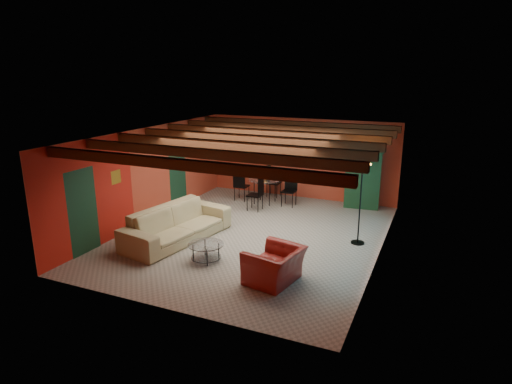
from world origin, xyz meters
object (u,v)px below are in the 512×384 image
at_px(dining_table, 265,186).
at_px(vase, 265,167).
at_px(potted_plant, 366,143).
at_px(armoire, 364,179).
at_px(floor_lamp, 360,204).
at_px(coffee_table, 206,252).
at_px(armchair, 274,265).
at_px(sofa, 177,224).

xyz_separation_m(dining_table, vase, (0.00, 0.00, 0.66)).
distance_m(dining_table, vase, 0.66).
xyz_separation_m(dining_table, potted_plant, (3.04, 0.84, 1.51)).
distance_m(armoire, vase, 3.17).
relative_size(armoire, floor_lamp, 0.87).
bearing_deg(coffee_table, vase, 95.90).
bearing_deg(dining_table, potted_plant, 15.51).
relative_size(armchair, potted_plant, 2.15).
distance_m(dining_table, armoire, 3.17).
bearing_deg(sofa, dining_table, -1.37).
height_order(armoire, vase, armoire).
height_order(floor_lamp, potted_plant, potted_plant).
height_order(armchair, coffee_table, armchair).
height_order(dining_table, potted_plant, potted_plant).
distance_m(sofa, armchair, 3.32).
relative_size(sofa, armoire, 1.67).
bearing_deg(vase, armchair, -65.58).
xyz_separation_m(sofa, armoire, (3.86, 4.75, 0.46)).
distance_m(floor_lamp, potted_plant, 3.32).
relative_size(dining_table, potted_plant, 4.09).
distance_m(armchair, potted_plant, 6.19).
distance_m(sofa, armoire, 6.14).
height_order(armoire, potted_plant, potted_plant).
bearing_deg(armchair, coffee_table, -89.58).
height_order(armchair, vase, vase).
bearing_deg(dining_table, coffee_table, -84.10).
xyz_separation_m(dining_table, armoire, (3.04, 0.84, 0.35)).
bearing_deg(dining_table, sofa, -101.79).
bearing_deg(potted_plant, sofa, -129.05).
height_order(potted_plant, vase, potted_plant).
bearing_deg(floor_lamp, vase, 146.83).
bearing_deg(dining_table, vase, 0.00).
distance_m(floor_lamp, vase, 4.17).
relative_size(floor_lamp, potted_plant, 3.95).
relative_size(dining_table, vase, 10.90).
bearing_deg(floor_lamp, coffee_table, -140.79).
bearing_deg(floor_lamp, dining_table, 146.83).
relative_size(armchair, floor_lamp, 0.54).
bearing_deg(sofa, floor_lamp, -58.87).
xyz_separation_m(coffee_table, armoire, (2.55, 5.57, 0.69)).
relative_size(sofa, armchair, 2.69).
bearing_deg(armchair, dining_table, -144.75).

